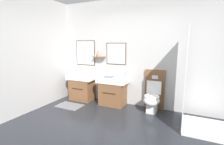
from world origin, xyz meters
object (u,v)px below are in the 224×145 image
vanity_sink_left (82,86)px  soap_dispenser (127,73)px  vanity_sink_right (113,90)px  folded_hand_towel (109,77)px  toothbrush_cup (77,70)px  shower_tray (199,108)px  toilet (153,96)px

vanity_sink_left → soap_dispenser: size_ratio=3.96×
vanity_sink_left → vanity_sink_right: (0.99, 0.00, 0.00)m
vanity_sink_right → folded_hand_towel: size_ratio=3.58×
vanity_sink_left → vanity_sink_right: size_ratio=1.00×
vanity_sink_left → folded_hand_towel: 1.04m
soap_dispenser → folded_hand_towel: (-0.36, -0.34, -0.06)m
vanity_sink_left → folded_hand_towel: size_ratio=3.58×
folded_hand_towel → toothbrush_cup: bearing=165.5°
toothbrush_cup → folded_hand_towel: (1.26, -0.33, -0.04)m
toothbrush_cup → shower_tray: size_ratio=0.11×
vanity_sink_right → shower_tray: shower_tray is taller
toilet → folded_hand_towel: bearing=-171.4°
folded_hand_towel → shower_tray: shower_tray is taller
toothbrush_cup → soap_dispenser: size_ratio=1.03×
toothbrush_cup → vanity_sink_right: bearing=-7.6°
shower_tray → vanity_sink_right: bearing=167.4°
vanity_sink_left → toothbrush_cup: (-0.31, 0.17, 0.42)m
toilet → folded_hand_towel: toilet is taller
vanity_sink_left → toilet: toilet is taller
vanity_sink_left → vanity_sink_right: same height
shower_tray → toothbrush_cup: bearing=169.4°
toilet → toothbrush_cup: bearing=176.1°
toothbrush_cup → shower_tray: shower_tray is taller
soap_dispenser → vanity_sink_right: bearing=-150.3°
soap_dispenser → folded_hand_towel: 0.50m
vanity_sink_right → soap_dispenser: 0.58m
vanity_sink_left → toilet: (2.06, 0.01, -0.03)m
toilet → shower_tray: size_ratio=0.51×
soap_dispenser → toilet: bearing=-12.9°
folded_hand_towel → vanity_sink_left: bearing=170.8°
folded_hand_towel → shower_tray: (2.07, -0.30, -0.38)m
vanity_sink_right → toothbrush_cup: bearing=172.4°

